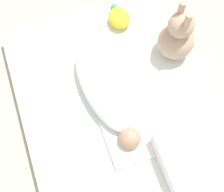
{
  "coord_description": "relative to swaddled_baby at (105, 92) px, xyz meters",
  "views": [
    {
      "loc": [
        -0.53,
        0.23,
        1.58
      ],
      "look_at": [
        0.05,
        0.03,
        0.17
      ],
      "focal_mm": 50.0,
      "sensor_mm": 36.0,
      "label": 1
    }
  ],
  "objects": [
    {
      "name": "ground_plane",
      "position": [
        -0.08,
        -0.05,
        -0.18
      ],
      "size": [
        12.0,
        12.0,
        0.0
      ],
      "primitive_type": "plane",
      "color": "#B2A893"
    },
    {
      "name": "bed_mattress",
      "position": [
        -0.08,
        -0.05,
        -0.12
      ],
      "size": [
        1.31,
        0.97,
        0.12
      ],
      "color": "white",
      "rests_on": "ground_plane"
    },
    {
      "name": "bunny_plush",
      "position": [
        0.14,
        -0.43,
        0.07
      ],
      "size": [
        0.19,
        0.19,
        0.35
      ],
      "color": "tan",
      "rests_on": "bed_mattress"
    },
    {
      "name": "turtle_plush",
      "position": [
        0.41,
        -0.22,
        -0.02
      ],
      "size": [
        0.17,
        0.12,
        0.09
      ],
      "color": "yellow",
      "rests_on": "bed_mattress"
    },
    {
      "name": "swaddled_baby",
      "position": [
        0.0,
        0.0,
        0.0
      ],
      "size": [
        0.6,
        0.26,
        0.12
      ],
      "rotation": [
        0.0,
        0.0,
        3.27
      ],
      "color": "white",
      "rests_on": "bed_mattress"
    },
    {
      "name": "pillow",
      "position": [
        -0.47,
        -0.27,
        -0.0
      ],
      "size": [
        0.35,
        0.29,
        0.11
      ],
      "color": "white",
      "rests_on": "bed_mattress"
    },
    {
      "name": "burp_cloth",
      "position": [
        -0.25,
        -0.03,
        -0.05
      ],
      "size": [
        0.25,
        0.21,
        0.02
      ],
      "color": "white",
      "rests_on": "bed_mattress"
    }
  ]
}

